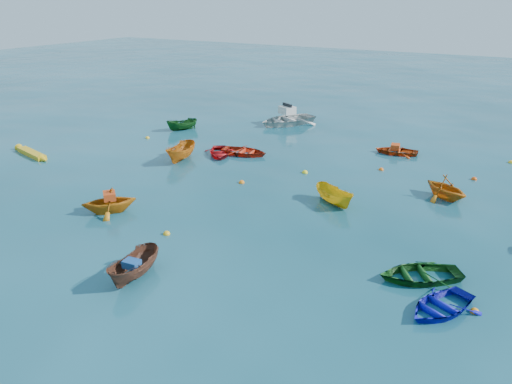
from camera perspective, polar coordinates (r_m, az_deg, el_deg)
The scene contains 26 objects.
ground at distance 22.25m, azimuth -6.48°, elevation -5.09°, with size 160.00×160.00×0.00m, color #093946.
sampan_brown_mid at distance 19.64m, azimuth -13.58°, elevation -9.51°, with size 1.05×2.78×1.07m, color #593020.
dinghy_blue_se at distance 18.44m, azimuth 20.26°, elevation -12.59°, with size 2.00×2.79×0.58m, color #0E11B4.
dinghy_orange_w at distance 25.55m, azimuth -16.32°, elevation -2.21°, with size 2.21×2.57×1.35m, color #CB7213.
sampan_yellow_mid at distance 25.75m, azimuth 8.90°, elevation -1.37°, with size 1.01×2.67×1.03m, color gold.
dinghy_green_e at distance 20.00m, azimuth 18.13°, elevation -9.43°, with size 2.23×3.12×0.65m, color #104714.
dinghy_red_nw at distance 33.33m, azimuth -1.35°, elevation 4.28°, with size 2.24×3.13×0.65m, color red.
sampan_orange_n at distance 32.54m, azimuth -8.48°, elevation 3.61°, with size 1.19×3.15×1.22m, color #BC6211.
dinghy_red_ne at distance 34.87m, azimuth 15.72°, elevation 4.25°, with size 2.00×2.79×0.58m, color #BD3E0F.
dinghy_red_far at distance 33.31m, azimuth -4.20°, elevation 4.22°, with size 2.02×2.82×0.58m, color #B40F12.
dinghy_orange_far at distance 28.00m, azimuth 20.74°, elevation -0.65°, with size 2.22×2.58×1.36m, color #C56812.
sampan_green_far at distance 39.98m, azimuth -8.41°, elevation 7.03°, with size 0.96×2.54×0.98m, color #104614.
kayak_yellow at distance 36.32m, azimuth -24.21°, elevation 3.82°, with size 0.58×3.93×0.40m, color gold, non-canonical shape.
motorboat_white at distance 41.49m, azimuth 3.55°, elevation 7.76°, with size 3.50×4.90×1.62m, color silver.
tarp_blue_a at distance 19.20m, azimuth -14.02°, elevation -7.97°, with size 0.60×0.45×0.29m, color #194B93.
tarp_orange_a at distance 25.23m, azimuth -16.41°, elevation -0.42°, with size 0.75×0.56×0.36m, color #C63D14.
tarp_orange_b at distance 34.74m, azimuth 15.63°, elevation 5.01°, with size 0.73×0.55×0.35m, color #CE4115.
buoy_ye_a at distance 22.67m, azimuth -10.17°, elevation -4.78°, with size 0.33×0.33×0.33m, color gold.
buoy_or_b at distance 18.79m, azimuth 23.69°, elevation -12.45°, with size 0.30×0.30×0.30m, color orange.
buoy_ye_b at distance 38.09m, azimuth -12.30°, elevation 6.02°, with size 0.32×0.32×0.32m, color yellow.
buoy_or_c at distance 28.29m, azimuth -1.66°, elevation 1.05°, with size 0.33×0.33×0.33m, color orange.
buoy_ye_c at distance 30.02m, azimuth 5.61°, elevation 2.19°, with size 0.35×0.35×0.35m, color yellow.
buoy_or_d at distance 31.33m, azimuth 14.11°, elevation 2.46°, with size 0.31×0.31×0.31m, color #FF620D.
buoy_ye_d at distance 34.09m, azimuth -0.78°, elevation 4.69°, with size 0.35×0.35×0.35m, color yellow.
buoy_or_e at distance 31.42m, azimuth 23.65°, elevation 1.31°, with size 0.33×0.33×0.33m, color #DD480C.
buoy_ye_e at distance 35.59m, azimuth 27.12°, elevation 2.99°, with size 0.34×0.34×0.34m, color yellow.
Camera 1 is at (12.04, -15.83, 9.98)m, focal length 35.00 mm.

